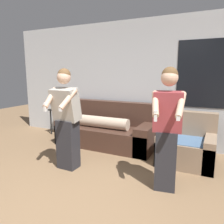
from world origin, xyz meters
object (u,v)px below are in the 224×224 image
(couch, at_px, (108,130))
(person_right, at_px, (167,129))
(armchair, at_px, (187,146))
(side_table, at_px, (61,113))
(person_left, at_px, (66,119))

(couch, xyz_separation_m, person_right, (1.57, -1.32, 0.54))
(couch, distance_m, person_right, 2.12)
(couch, xyz_separation_m, armchair, (1.71, -0.23, -0.03))
(armchair, bearing_deg, side_table, 171.71)
(couch, relative_size, person_left, 1.29)
(side_table, bearing_deg, armchair, -8.29)
(armchair, bearing_deg, person_right, -97.18)
(couch, bearing_deg, person_right, -40.07)
(side_table, bearing_deg, couch, -9.07)
(person_left, bearing_deg, couch, 88.27)
(person_right, bearing_deg, couch, 139.93)
(couch, bearing_deg, person_left, -91.73)
(armchair, relative_size, person_right, 0.57)
(person_right, bearing_deg, armchair, 82.82)
(person_right, bearing_deg, person_left, -178.15)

